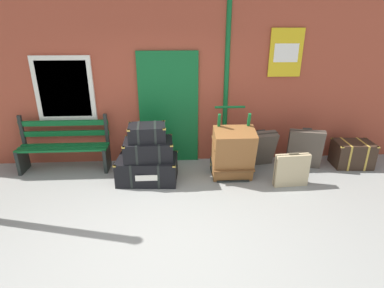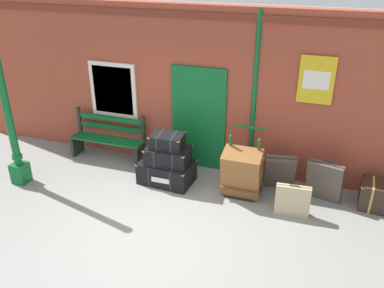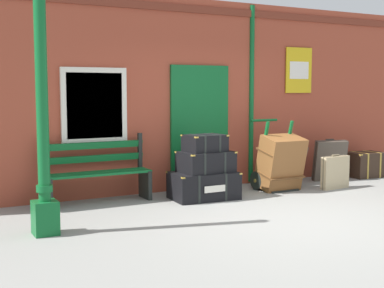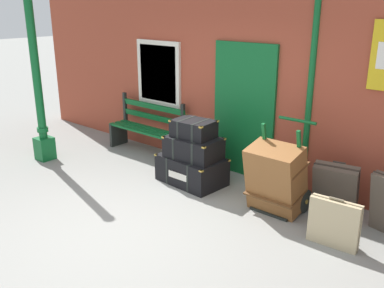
% 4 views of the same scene
% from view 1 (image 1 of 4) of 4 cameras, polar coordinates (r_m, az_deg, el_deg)
% --- Properties ---
extents(ground_plane, '(60.00, 60.00, 0.00)m').
position_cam_1_polar(ground_plane, '(4.09, -4.88, -17.37)').
color(ground_plane, gray).
extents(brick_facade, '(10.40, 0.35, 3.20)m').
position_cam_1_polar(brick_facade, '(5.85, -4.95, 12.11)').
color(brick_facade, '#9E422D').
rests_on(brick_facade, ground).
extents(platform_bench, '(1.60, 0.43, 1.01)m').
position_cam_1_polar(platform_bench, '(6.09, -22.57, -0.44)').
color(platform_bench, '#0F5B28').
rests_on(platform_bench, ground).
extents(steamer_trunk_base, '(1.05, 0.72, 0.43)m').
position_cam_1_polar(steamer_trunk_base, '(5.37, -8.23, -4.60)').
color(steamer_trunk_base, black).
rests_on(steamer_trunk_base, ground).
extents(steamer_trunk_middle, '(0.83, 0.58, 0.33)m').
position_cam_1_polar(steamer_trunk_middle, '(5.21, -8.04, -0.95)').
color(steamer_trunk_middle, black).
rests_on(steamer_trunk_middle, steamer_trunk_base).
extents(steamer_trunk_top, '(0.64, 0.48, 0.27)m').
position_cam_1_polar(steamer_trunk_top, '(5.12, -8.33, 2.10)').
color(steamer_trunk_top, black).
rests_on(steamer_trunk_top, steamer_trunk_middle).
extents(porters_trolley, '(0.71, 0.67, 1.18)m').
position_cam_1_polar(porters_trolley, '(5.54, 7.17, -2.96)').
color(porters_trolley, black).
rests_on(porters_trolley, ground).
extents(large_brown_trunk, '(0.70, 0.62, 0.95)m').
position_cam_1_polar(large_brown_trunk, '(5.30, 7.61, -1.74)').
color(large_brown_trunk, brown).
rests_on(large_brown_trunk, ground).
extents(suitcase_charcoal, '(0.58, 0.16, 0.60)m').
position_cam_1_polar(suitcase_charcoal, '(5.38, 17.96, -4.63)').
color(suitcase_charcoal, tan).
rests_on(suitcase_charcoal, ground).
extents(suitcase_brown, '(0.62, 0.46, 0.71)m').
position_cam_1_polar(suitcase_brown, '(5.93, 12.46, -0.77)').
color(suitcase_brown, '#51473D').
rests_on(suitcase_brown, ground).
extents(suitcase_oxblood, '(0.66, 0.39, 0.78)m').
position_cam_1_polar(suitcase_oxblood, '(6.06, 20.17, -0.85)').
color(suitcase_oxblood, '#51473D').
rests_on(suitcase_oxblood, ground).
extents(corner_trunk, '(0.72, 0.54, 0.49)m').
position_cam_1_polar(corner_trunk, '(6.56, 27.54, -1.64)').
color(corner_trunk, '#332319').
rests_on(corner_trunk, ground).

